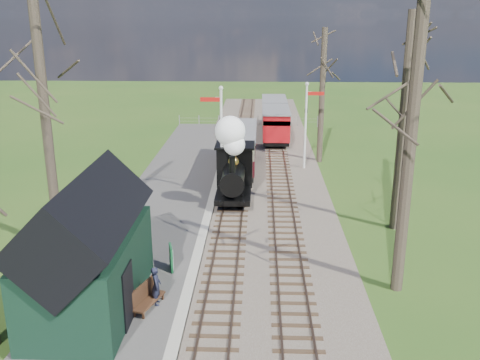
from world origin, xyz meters
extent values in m
ellipsoid|color=#385B23|center=(-25.00, 60.00, -14.76)|extent=(57.60, 36.00, 16.20)
ellipsoid|color=#385B23|center=(10.00, 65.00, -18.04)|extent=(70.40, 44.00, 19.80)
ellipsoid|color=#385B23|center=(-8.00, 70.00, -16.40)|extent=(64.00, 40.00, 18.00)
cube|color=brown|center=(1.30, 22.00, 0.05)|extent=(8.00, 60.00, 0.10)
cube|color=brown|center=(-0.50, 22.00, 0.14)|extent=(0.07, 60.00, 0.12)
cube|color=brown|center=(0.50, 22.00, 0.14)|extent=(0.07, 60.00, 0.12)
cube|color=#38281C|center=(0.00, 22.00, 0.10)|extent=(1.60, 60.00, 0.09)
cube|color=brown|center=(2.10, 22.00, 0.14)|extent=(0.07, 60.00, 0.12)
cube|color=brown|center=(3.10, 22.00, 0.14)|extent=(0.07, 60.00, 0.12)
cube|color=#38281C|center=(2.60, 22.00, 0.10)|extent=(1.60, 60.00, 0.09)
cube|color=#474442|center=(-3.50, 14.00, 0.10)|extent=(5.00, 44.00, 0.20)
cube|color=#B2AD9E|center=(-1.20, 14.00, 0.10)|extent=(0.40, 44.00, 0.21)
cube|color=black|center=(-4.30, 4.00, 1.50)|extent=(3.00, 6.00, 2.60)
cube|color=black|center=(-4.30, 4.00, 3.35)|extent=(3.25, 6.30, 3.25)
cube|color=black|center=(-2.78, 3.00, 1.20)|extent=(0.06, 1.20, 2.00)
cylinder|color=silver|center=(-0.70, 16.00, 3.00)|extent=(0.14, 0.14, 6.00)
sphere|color=silver|center=(-0.70, 16.00, 6.10)|extent=(0.24, 0.24, 0.24)
cube|color=#B7140F|center=(-1.25, 16.00, 5.50)|extent=(1.10, 0.08, 0.22)
cube|color=black|center=(-0.70, 16.00, 4.40)|extent=(0.18, 0.06, 0.30)
cylinder|color=silver|center=(4.30, 22.00, 2.75)|extent=(0.14, 0.14, 5.50)
sphere|color=silver|center=(4.30, 22.00, 5.60)|extent=(0.24, 0.24, 0.24)
cube|color=#B7140F|center=(4.85, 22.00, 5.00)|extent=(1.10, 0.08, 0.22)
cube|color=black|center=(4.30, 22.00, 3.90)|extent=(0.18, 0.06, 0.30)
cylinder|color=#382D23|center=(-7.30, 9.00, 5.50)|extent=(0.41, 0.41, 11.00)
cylinder|color=#382D23|center=(6.50, 6.00, 6.00)|extent=(0.42, 0.42, 12.00)
cylinder|color=#382D23|center=(7.80, 12.00, 5.00)|extent=(0.40, 0.40, 10.00)
cylinder|color=#382D23|center=(5.50, 24.00, 4.50)|extent=(0.39, 0.39, 9.00)
cube|color=slate|center=(0.30, 36.00, 0.75)|extent=(12.60, 0.02, 0.01)
cube|color=slate|center=(0.30, 36.00, 0.45)|extent=(12.60, 0.02, 0.02)
cylinder|color=slate|center=(0.30, 36.00, 0.50)|extent=(0.08, 0.08, 1.00)
cube|color=black|center=(0.00, 15.33, 0.68)|extent=(1.83, 4.31, 0.27)
cylinder|color=black|center=(0.00, 14.68, 1.65)|extent=(1.18, 2.80, 1.18)
cube|color=black|center=(0.00, 16.62, 1.76)|extent=(1.94, 1.72, 2.15)
cylinder|color=black|center=(0.00, 13.60, 2.62)|extent=(0.30, 0.30, 0.86)
sphere|color=gold|center=(0.00, 15.00, 2.41)|extent=(0.56, 0.56, 0.56)
sphere|color=white|center=(0.10, 13.60, 3.65)|extent=(1.08, 1.08, 1.08)
sphere|color=white|center=(-0.10, 13.71, 4.29)|extent=(1.51, 1.51, 1.51)
cylinder|color=black|center=(-0.50, 14.03, 0.54)|extent=(0.11, 0.69, 0.69)
cylinder|color=black|center=(0.50, 14.03, 0.54)|extent=(0.11, 0.69, 0.69)
cube|color=black|center=(0.00, 21.33, 0.58)|extent=(2.05, 7.54, 0.32)
cube|color=maroon|center=(0.00, 21.33, 1.22)|extent=(2.15, 7.54, 0.97)
cube|color=beige|center=(0.00, 21.33, 2.19)|extent=(2.15, 7.54, 0.97)
cube|color=slate|center=(0.00, 21.33, 2.73)|extent=(2.26, 7.76, 0.13)
cube|color=black|center=(2.60, 29.26, 0.55)|extent=(1.92, 5.05, 0.30)
cube|color=#AA0E13|center=(2.60, 29.26, 1.16)|extent=(2.02, 5.05, 0.91)
cube|color=beige|center=(2.60, 29.26, 2.07)|extent=(2.02, 5.05, 0.91)
cube|color=slate|center=(2.60, 29.26, 2.57)|extent=(2.12, 5.25, 0.12)
cube|color=black|center=(2.60, 34.76, 0.55)|extent=(1.92, 5.05, 0.30)
cube|color=#AA0E13|center=(2.60, 34.76, 1.16)|extent=(2.02, 5.05, 0.91)
cube|color=beige|center=(2.60, 34.76, 2.07)|extent=(2.02, 5.05, 0.91)
cube|color=slate|center=(2.60, 34.76, 2.57)|extent=(2.12, 5.25, 0.12)
cube|color=#114F26|center=(-2.05, 6.86, 0.71)|extent=(0.26, 0.69, 1.02)
cube|color=silver|center=(-2.00, 6.88, 0.71)|extent=(0.18, 0.58, 0.83)
cube|color=#442818|center=(-2.36, 3.98, 0.45)|extent=(0.91, 1.61, 0.07)
cube|color=#442818|center=(-2.55, 4.04, 0.75)|extent=(0.54, 1.49, 0.66)
cube|color=#442818|center=(-2.19, 3.31, 0.31)|extent=(0.07, 0.07, 0.22)
cube|color=#442818|center=(-2.52, 4.64, 0.31)|extent=(0.07, 0.07, 0.22)
imported|color=black|center=(-2.14, 4.26, 0.89)|extent=(0.41, 0.55, 1.38)
camera|label=1|loc=(1.34, -12.01, 9.77)|focal=40.00mm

